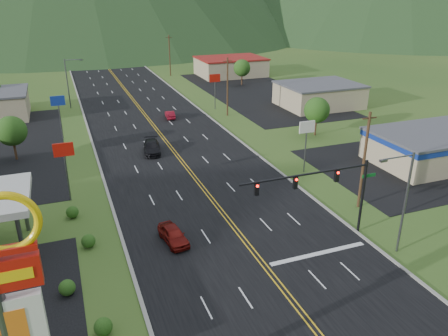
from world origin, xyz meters
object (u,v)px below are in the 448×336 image
object	(u,v)px
traffic_signal	(326,185)
streetlight_east	(403,197)
car_red_far	(170,115)
car_red_near	(173,235)
streetlight_west	(69,80)
car_dark_mid	(152,147)

from	to	relation	value
traffic_signal	streetlight_east	distance (m)	6.17
traffic_signal	car_red_far	bearing A→B (deg)	93.81
streetlight_east	car_red_near	size ratio (longest dim) A/B	2.13
car_red_near	car_red_far	world-z (taller)	car_red_near
car_red_far	streetlight_west	bearing A→B (deg)	-34.71
traffic_signal	car_red_far	distance (m)	43.18
streetlight_east	car_red_near	xyz separation A→B (m)	(-17.12, 8.14, -4.46)
car_dark_mid	car_red_far	bearing A→B (deg)	77.03
car_red_near	car_dark_mid	distance (m)	23.19
traffic_signal	streetlight_west	size ratio (longest dim) A/B	1.46
traffic_signal	car_red_far	xyz separation A→B (m)	(-2.86, 42.83, -4.70)
streetlight_west	car_red_near	size ratio (longest dim) A/B	2.13
streetlight_west	car_red_near	world-z (taller)	streetlight_west
streetlight_east	car_red_far	xyz separation A→B (m)	(-7.55, 46.82, -4.55)
streetlight_east	traffic_signal	bearing A→B (deg)	139.61
streetlight_east	car_red_far	bearing A→B (deg)	99.16
streetlight_east	streetlight_west	size ratio (longest dim) A/B	1.00
traffic_signal	car_red_near	bearing A→B (deg)	161.53
streetlight_west	car_red_far	world-z (taller)	streetlight_west
car_dark_mid	car_red_far	xyz separation A→B (m)	(6.52, 15.69, -0.13)
streetlight_east	streetlight_west	world-z (taller)	same
traffic_signal	car_red_far	size ratio (longest dim) A/B	3.40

